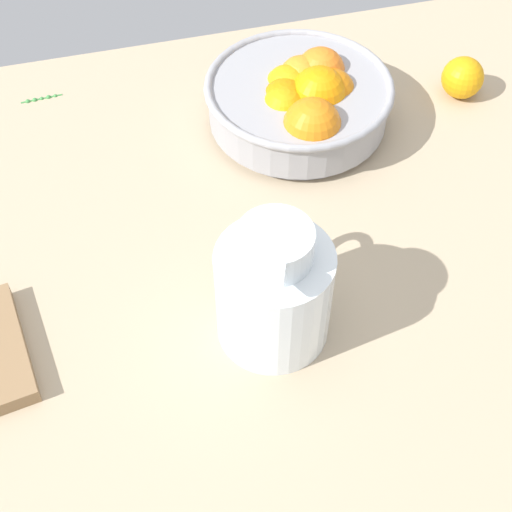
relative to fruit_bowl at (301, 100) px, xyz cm
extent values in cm
cube|color=tan|center=(-13.81, -23.90, -6.19)|extent=(148.97, 100.04, 3.00)
cylinder|color=#99999E|center=(-0.35, 0.36, -4.09)|extent=(24.13, 24.13, 1.20)
cylinder|color=#99999E|center=(-0.35, 0.36, -0.60)|extent=(26.23, 26.23, 5.78)
torus|color=#99999E|center=(-0.35, 0.36, 2.29)|extent=(27.43, 27.43, 1.20)
sphere|color=orange|center=(4.27, -0.56, 0.87)|extent=(7.06, 7.06, 7.06)
sphere|color=orange|center=(3.95, 3.70, 1.47)|extent=(7.41, 7.41, 7.41)
sphere|color=orange|center=(0.98, 3.51, 1.08)|extent=(6.76, 6.76, 6.76)
sphere|color=orange|center=(-1.33, 2.44, 0.40)|extent=(7.18, 7.18, 7.18)
sphere|color=orange|center=(-2.60, -0.12, 0.49)|extent=(6.64, 6.64, 6.64)
sphere|color=orange|center=(-3.27, -1.85, 0.44)|extent=(6.61, 6.61, 6.61)
sphere|color=orange|center=(-0.90, -7.55, 1.45)|extent=(8.17, 8.17, 8.17)
sphere|color=orange|center=(2.23, -1.06, 1.35)|extent=(8.21, 8.21, 8.21)
cylinder|color=white|center=(-13.81, -33.94, 1.93)|extent=(13.15, 13.15, 13.26)
cylinder|color=white|center=(-13.81, -33.94, 10.53)|extent=(8.14, 8.14, 3.93)
cone|color=white|center=(-15.76, -38.62, 11.91)|extent=(3.85, 3.74, 2.80)
torus|color=white|center=(-10.98, -27.13, 3.26)|extent=(3.81, 6.95, 7.03)
cylinder|color=yellow|center=(-13.81, -33.94, 0.17)|extent=(12.09, 12.09, 9.73)
sphere|color=orange|center=(26.05, 0.48, -1.48)|extent=(6.43, 6.43, 6.43)
cylinder|color=#3F8942|center=(-37.09, 16.16, -4.54)|extent=(6.38, 0.71, 0.30)
sphere|color=#3F8942|center=(-34.97, 16.29, -4.39)|extent=(0.62, 0.62, 0.62)
sphere|color=#3F8942|center=(-36.03, 16.22, -4.39)|extent=(0.77, 0.77, 0.77)
sphere|color=#3F8942|center=(-37.09, 16.16, -4.39)|extent=(0.64, 0.64, 0.64)
sphere|color=#3F8942|center=(-38.15, 16.09, -4.39)|extent=(0.78, 0.78, 0.78)
sphere|color=#3F8942|center=(-39.21, 16.02, -4.39)|extent=(0.76, 0.76, 0.76)
camera|label=1|loc=(-28.08, -79.87, 68.08)|focal=51.22mm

